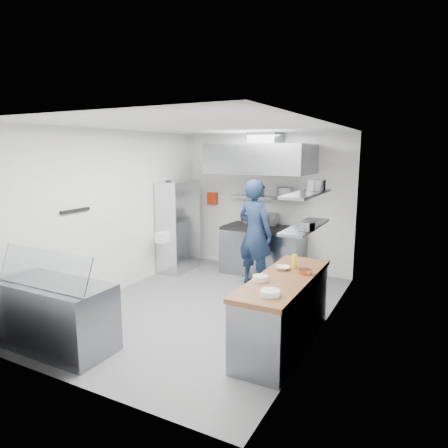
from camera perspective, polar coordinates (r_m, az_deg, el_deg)
The scene contains 35 objects.
floor at distance 6.47m, azimuth -2.52°, elevation -11.82°, with size 5.00×5.00×0.00m, color slate.
ceiling at distance 6.00m, azimuth -2.73°, elevation 13.78°, with size 5.00×5.00×0.00m, color silver.
wall_back at distance 8.31m, azimuth 6.09°, elevation 3.10°, with size 3.60×0.02×2.80m, color white.
wall_front at distance 4.17m, azimuth -20.24°, elevation -4.76°, with size 3.60×0.02×2.80m, color white.
wall_left at distance 7.15m, azimuth -15.20°, elevation 1.62°, with size 5.00×0.02×2.80m, color white.
wall_right at distance 5.42m, azimuth 14.07°, elevation -1.03°, with size 5.00×0.02×2.80m, color white.
gas_range at distance 8.09m, azimuth 5.57°, elevation -3.95°, with size 1.60×0.80×0.90m, color gray.
cooktop at distance 7.98m, azimuth 5.63°, elevation -0.61°, with size 1.57×0.78×0.06m, color black.
stock_pot_left at distance 8.44m, azimuth 3.28°, elevation 0.92°, with size 0.26×0.26×0.20m, color slate.
stock_pot_mid at distance 8.18m, azimuth 6.63°, elevation 0.71°, with size 0.35×0.35×0.24m, color slate.
over_range_shelf at distance 8.11m, azimuth 6.34°, elevation 3.77°, with size 1.60×0.30×0.04m, color gray.
shelf_pot_a at distance 8.35m, azimuth 5.03°, elevation 4.74°, with size 0.24×0.24×0.18m, color slate.
shelf_pot_b at distance 7.77m, azimuth 8.72°, elevation 4.39°, with size 0.33×0.33×0.22m, color slate.
extractor_hood at distance 7.68m, azimuth 5.32°, elevation 9.26°, with size 1.90×1.15×0.55m, color gray.
hood_duct at distance 7.89m, azimuth 6.00°, elevation 12.04°, with size 0.55×0.55×0.24m, color slate.
red_firebox at distance 8.79m, azimuth -1.67°, elevation 3.68°, with size 0.22×0.10×0.26m, color red.
chef at distance 7.27m, azimuth 4.44°, elevation -1.28°, with size 0.71×0.47×1.96m, color #15243F.
wire_rack at distance 8.22m, azimuth -6.54°, elevation -0.34°, with size 0.50×0.90×1.85m, color silver.
rack_bin_a at distance 7.80m, azimuth -8.84°, elevation -1.92°, with size 0.18×0.22×0.20m, color white.
rack_bin_b at distance 8.11m, azimuth -6.84°, elevation 2.19°, with size 0.14×0.18×0.16m, color yellow.
rack_jar at distance 7.77m, azimuth -7.94°, elevation 5.52°, with size 0.11×0.11×0.18m, color black.
knife_strip at distance 6.48m, azimuth -20.48°, elevation 1.80°, with size 0.04×0.55×0.05m, color black.
prep_counter_base at distance 5.23m, azimuth 8.51°, elevation -12.48°, with size 0.62×2.00×0.84m, color gray.
prep_counter_top at distance 5.08m, azimuth 8.64°, elevation -7.79°, with size 0.65×2.04×0.06m, color brown.
plate_stack_a at distance 4.41m, azimuth 6.61°, elevation -9.72°, with size 0.22×0.22×0.06m, color white.
plate_stack_b at distance 4.88m, azimuth 5.23°, elevation -7.70°, with size 0.19×0.19×0.06m, color white.
copper_pan at distance 5.22m, azimuth 11.58°, elevation -6.68°, with size 0.17×0.17×0.06m, color #BA5D34.
squeeze_bottle at distance 5.44m, azimuth 10.04°, elevation -5.27°, with size 0.06×0.06×0.18m, color yellow.
mixing_bowl at distance 5.35m, azimuth 8.32°, elevation -6.22°, with size 0.19×0.19×0.05m, color white.
wall_shelf_lower at distance 5.15m, azimuth 11.60°, elevation -0.37°, with size 0.30×1.30×0.04m, color gray.
wall_shelf_upper at distance 5.09m, azimuth 11.77°, elevation 4.27°, with size 0.30×1.30×0.04m, color gray.
shelf_pot_c at distance 4.80m, azimuth 11.70°, elevation -0.30°, with size 0.19×0.19×0.10m, color slate.
shelf_pot_d at distance 5.32m, azimuth 13.01°, elevation 5.45°, with size 0.24×0.24×0.14m, color slate.
display_case at distance 5.50m, azimuth -22.85°, elevation -11.98°, with size 1.50×0.70×0.85m, color gray.
display_glass at distance 5.23m, azimuth -24.36°, elevation -5.78°, with size 1.47×0.02×0.45m, color silver.
Camera 1 is at (3.02, -5.18, 2.44)m, focal length 32.00 mm.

